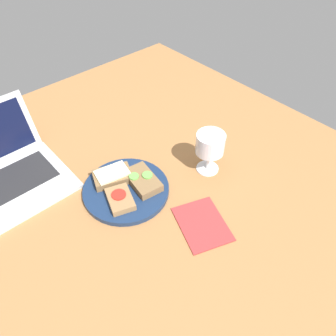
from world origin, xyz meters
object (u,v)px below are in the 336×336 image
(sandwich_with_cucumber, at_px, (143,180))
(napkin, at_px, (202,224))
(wine_glass, at_px, (210,145))
(sandwich_with_tomato, at_px, (120,199))
(plate, at_px, (126,189))
(sandwich_with_cheese, at_px, (113,176))

(sandwich_with_cucumber, xyz_separation_m, napkin, (0.03, -0.21, -0.03))
(sandwich_with_cucumber, bearing_deg, wine_glass, -21.06)
(sandwich_with_tomato, bearing_deg, plate, 37.65)
(plate, relative_size, sandwich_with_cucumber, 1.95)
(sandwich_with_tomato, relative_size, napkin, 0.70)
(plate, relative_size, wine_glass, 1.85)
(plate, bearing_deg, sandwich_with_cucumber, -21.86)
(sandwich_with_tomato, distance_m, sandwich_with_cucumber, 0.09)
(sandwich_with_tomato, height_order, napkin, sandwich_with_tomato)
(sandwich_with_cheese, xyz_separation_m, wine_glass, (0.25, -0.15, 0.07))
(plate, xyz_separation_m, wine_glass, (0.25, -0.10, 0.09))
(plate, xyz_separation_m, napkin, (0.08, -0.23, -0.01))
(napkin, bearing_deg, sandwich_with_cucumber, 98.71)
(napkin, bearing_deg, wine_glass, 39.49)
(plate, relative_size, sandwich_with_cheese, 1.93)
(sandwich_with_cucumber, distance_m, wine_glass, 0.22)
(plate, distance_m, napkin, 0.25)
(wine_glass, bearing_deg, sandwich_with_tomato, 167.53)
(napkin, bearing_deg, sandwich_with_tomato, 121.60)
(sandwich_with_cucumber, bearing_deg, sandwich_with_cheese, 128.03)
(sandwich_with_cheese, distance_m, sandwich_with_tomato, 0.09)
(sandwich_with_cheese, height_order, sandwich_with_cucumber, same)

